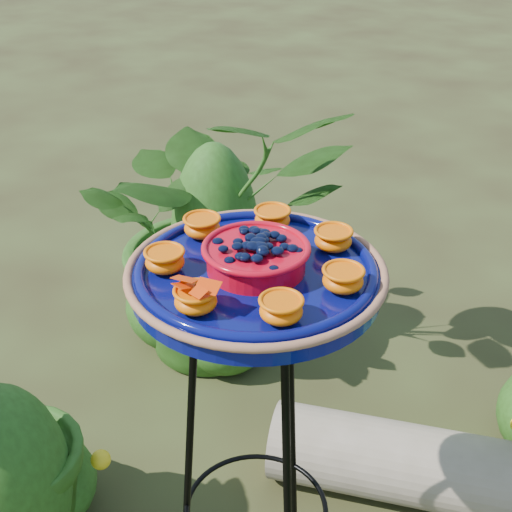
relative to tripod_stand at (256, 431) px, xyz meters
name	(u,v)px	position (x,y,z in m)	size (l,w,h in m)	color
tripod_stand	(256,431)	(0.00, 0.00, 0.00)	(0.32, 0.33, 0.83)	black
feeder_dish	(256,270)	(0.00, 0.00, 0.36)	(0.44, 0.44, 0.10)	#070B53
driftwood_log	(392,461)	(0.14, 0.44, -0.40)	(0.21, 0.21, 0.62)	tan
shrub_back_left	(215,226)	(-0.61, 0.76, -0.06)	(0.80, 0.69, 0.89)	#224512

